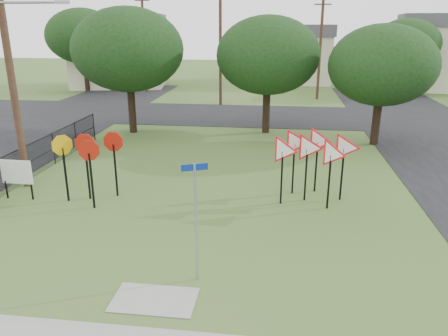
% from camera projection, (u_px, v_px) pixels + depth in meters
% --- Properties ---
extents(ground, '(140.00, 140.00, 0.00)m').
position_uv_depth(ground, '(177.00, 251.00, 12.69)').
color(ground, '#375620').
extents(street_left, '(8.00, 50.00, 0.02)m').
position_uv_depth(street_left, '(2.00, 146.00, 23.56)').
color(street_left, black).
rests_on(street_left, ground).
extents(street_far, '(60.00, 8.00, 0.02)m').
position_uv_depth(street_far, '(240.00, 115.00, 31.52)').
color(street_far, black).
rests_on(street_far, ground).
extents(curb_pad, '(2.00, 1.20, 0.02)m').
position_uv_depth(curb_pad, '(154.00, 300.00, 10.43)').
color(curb_pad, gray).
rests_on(curb_pad, ground).
extents(street_name_sign, '(0.61, 0.26, 3.14)m').
position_uv_depth(street_name_sign, '(196.00, 216.00, 10.72)').
color(street_name_sign, '#92949A').
rests_on(street_name_sign, ground).
extents(stop_sign_cluster, '(2.31, 1.35, 2.53)m').
position_uv_depth(stop_sign_cluster, '(88.00, 152.00, 15.72)').
color(stop_sign_cluster, black).
rests_on(stop_sign_cluster, ground).
extents(yield_sign_cluster, '(3.31, 2.23, 2.61)m').
position_uv_depth(yield_sign_cluster, '(313.00, 150.00, 15.85)').
color(yield_sign_cluster, black).
rests_on(yield_sign_cluster, ground).
extents(info_board, '(1.22, 0.06, 1.52)m').
position_uv_depth(info_board, '(17.00, 173.00, 16.16)').
color(info_board, black).
rests_on(info_board, ground).
extents(utility_pole_main, '(3.55, 0.33, 10.00)m').
position_uv_depth(utility_pole_main, '(9.00, 54.00, 16.16)').
color(utility_pole_main, '#462E20').
rests_on(utility_pole_main, ground).
extents(far_pole_a, '(1.40, 0.24, 9.00)m').
position_uv_depth(far_pole_a, '(220.00, 46.00, 34.08)').
color(far_pole_a, '#462E20').
rests_on(far_pole_a, ground).
extents(far_pole_b, '(1.40, 0.24, 8.50)m').
position_uv_depth(far_pole_b, '(320.00, 48.00, 36.96)').
color(far_pole_b, '#462E20').
rests_on(far_pole_b, ground).
extents(far_pole_c, '(1.40, 0.24, 9.00)m').
position_uv_depth(far_pole_c, '(144.00, 43.00, 40.70)').
color(far_pole_c, '#462E20').
rests_on(far_pole_c, ground).
extents(fence_run, '(0.05, 11.55, 1.50)m').
position_uv_depth(fence_run, '(41.00, 155.00, 19.25)').
color(fence_run, black).
rests_on(fence_run, ground).
extents(house_left, '(10.58, 8.88, 7.20)m').
position_uv_depth(house_left, '(119.00, 50.00, 45.25)').
color(house_left, beige).
rests_on(house_left, ground).
extents(house_mid, '(8.40, 8.40, 6.20)m').
position_uv_depth(house_mid, '(293.00, 53.00, 48.87)').
color(house_mid, beige).
rests_on(house_mid, ground).
extents(house_right, '(8.30, 8.30, 7.20)m').
position_uv_depth(house_right, '(436.00, 52.00, 43.25)').
color(house_right, beige).
rests_on(house_right, ground).
extents(tree_near_left, '(6.40, 6.40, 7.27)m').
position_uv_depth(tree_near_left, '(128.00, 50.00, 25.07)').
color(tree_near_left, black).
rests_on(tree_near_left, ground).
extents(tree_near_mid, '(6.00, 6.00, 6.80)m').
position_uv_depth(tree_near_mid, '(268.00, 55.00, 25.14)').
color(tree_near_mid, black).
rests_on(tree_near_mid, ground).
extents(tree_near_right, '(5.60, 5.60, 6.33)m').
position_uv_depth(tree_near_right, '(382.00, 65.00, 22.63)').
color(tree_near_right, black).
rests_on(tree_near_right, ground).
extents(tree_far_left, '(6.80, 6.80, 7.73)m').
position_uv_depth(tree_far_left, '(82.00, 36.00, 41.25)').
color(tree_far_left, black).
rests_on(tree_far_left, ground).
extents(tree_far_right, '(6.00, 6.00, 6.80)m').
position_uv_depth(tree_far_right, '(406.00, 44.00, 39.69)').
color(tree_far_right, black).
rests_on(tree_far_right, ground).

